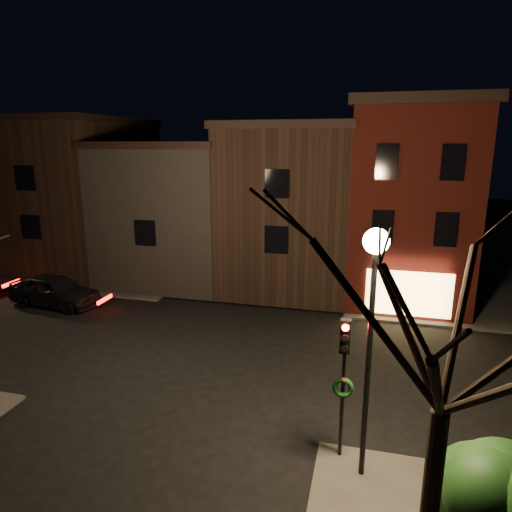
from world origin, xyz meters
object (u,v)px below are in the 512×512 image
Objects in this scene: street_lamp_near at (373,288)px; traffic_signal at (344,367)px; parked_car_a at (55,290)px; bare_tree_right at (455,284)px.

street_lamp_near is 1.60× the size of traffic_signal.
parked_car_a is at bearing 151.02° from traffic_signal.
bare_tree_right reaches higher than traffic_signal.
street_lamp_near is 0.76× the size of bare_tree_right.
street_lamp_near reaches higher than traffic_signal.
street_lamp_near is at bearing 117.47° from bare_tree_right.
traffic_signal is at bearing 140.63° from street_lamp_near.
traffic_signal is 0.48× the size of bare_tree_right.
street_lamp_near reaches higher than parked_car_a.
street_lamp_near is at bearing -113.84° from parked_car_a.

